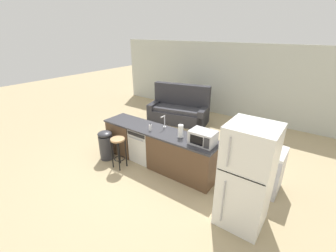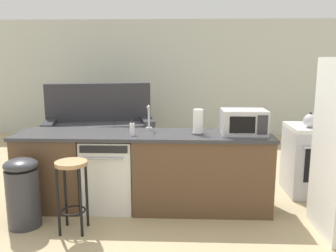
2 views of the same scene
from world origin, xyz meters
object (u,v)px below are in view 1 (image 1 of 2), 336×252
Objects in this scene: paper_towel_roll at (181,131)px; soap_bottle at (150,128)px; kettle at (255,144)px; trash_bin at (106,145)px; bar_stool at (118,147)px; dishwasher at (145,144)px; stove_range at (261,168)px; refrigerator at (246,177)px; couch at (179,110)px; microwave at (203,138)px.

soap_bottle is at bearing -171.47° from paper_towel_roll.
soap_bottle is 0.86× the size of kettle.
bar_stool is at bearing -8.85° from trash_bin.
paper_towel_roll is at bearing -0.48° from dishwasher.
paper_towel_roll is at bearing 16.08° from trash_bin.
paper_towel_roll is at bearing -160.50° from stove_range.
bar_stool is at bearing -137.18° from soap_bottle.
paper_towel_roll is 1.60× the size of soap_bottle.
paper_towel_roll is (-1.57, -0.56, 0.59)m from stove_range.
refrigerator is at bearing -18.97° from paper_towel_roll.
couch reaches higher than soap_bottle.
couch reaches higher than paper_towel_roll.
trash_bin is at bearing -163.50° from kettle.
dishwasher is 0.68m from bar_stool.
stove_range is 3.09m from bar_stool.
trash_bin is at bearing -167.15° from microwave.
refrigerator is 1.20m from microwave.
kettle is 3.92m from couch.
dishwasher is 0.97m from trash_bin.
soap_bottle is at bearing 42.82° from bar_stool.
dishwasher is 0.48× the size of refrigerator.
bar_stool is (-2.85, -1.17, 0.08)m from stove_range.
stove_range is 1.22× the size of trash_bin.
microwave is 0.68× the size of trash_bin.
paper_towel_roll reaches higher than kettle.
soap_bottle is (-0.74, -0.11, -0.07)m from paper_towel_roll.
refrigerator is 0.99m from kettle.
couch is (-1.76, 2.66, -0.64)m from paper_towel_roll.
paper_towel_roll is at bearing 8.53° from soap_bottle.
paper_towel_roll reaches higher than dishwasher.
dishwasher is at bearing -74.44° from couch.
couch reaches higher than dishwasher.
microwave reaches higher than dishwasher.
paper_towel_roll reaches higher than microwave.
kettle is at bearing 9.85° from dishwasher.
refrigerator is (2.60, -0.55, 0.46)m from dishwasher.
stove_range is at bearing 19.50° from paper_towel_roll.
stove_range is 5.11× the size of soap_bottle.
refrigerator is 2.88m from bar_stool.
microwave is at bearing 152.60° from refrigerator.
stove_range is at bearing 89.99° from refrigerator.
stove_range is 1.22× the size of bar_stool.
trash_bin is at bearing -163.92° from paper_towel_roll.
bar_stool is (-0.54, -0.50, -0.44)m from soap_bottle.
microwave reaches higher than trash_bin.
soap_bottle is (0.29, -0.12, 0.55)m from dishwasher.
couch is (0.07, 3.18, 0.02)m from trash_bin.
refrigerator is 6.24× the size of paper_towel_roll.
dishwasher is 0.39× the size of couch.
kettle is 0.28× the size of trash_bin.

